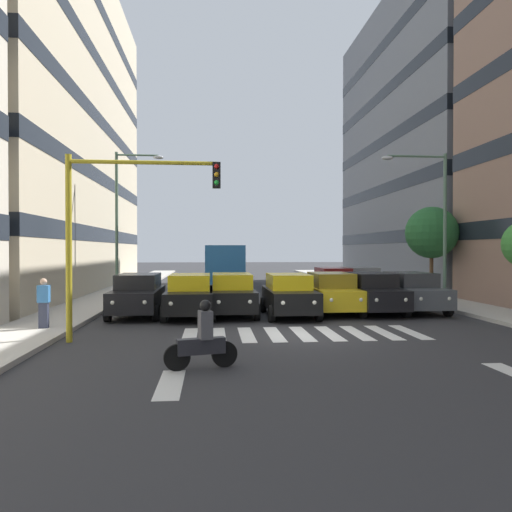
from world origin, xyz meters
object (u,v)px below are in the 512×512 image
object	(u,v)px
car_row2_1	(361,282)
street_lamp_left	(434,211)
car_2	(332,293)
car_5	(190,295)
street_tree_1	(432,233)
pedestrian_waiting	(44,302)
motorcycle_with_rider	(203,340)
car_1	(372,293)
car_4	(232,294)
street_lamp_right	(124,210)
car_6	(138,294)
car_row2_0	(334,283)
traffic_light_gantry	(114,216)
car_3	(289,295)
bus_behind_traffic	(223,262)
car_0	(412,292)

from	to	relation	value
car_row2_1	street_lamp_left	world-z (taller)	street_lamp_left
car_2	car_5	size ratio (longest dim) A/B	1.00
car_row2_1	car_2	bearing A→B (deg)	63.11
street_tree_1	pedestrian_waiting	world-z (taller)	street_tree_1
motorcycle_with_rider	street_tree_1	size ratio (longest dim) A/B	0.34
car_1	car_4	distance (m)	5.99
car_4	street_lamp_left	world-z (taller)	street_lamp_left
car_1	street_lamp_right	bearing A→B (deg)	-30.25
car_6	motorcycle_with_rider	xyz separation A→B (m)	(-2.80, 9.00, -0.24)
car_6	car_row2_0	bearing A→B (deg)	-148.12
car_row2_1	traffic_light_gantry	xyz separation A→B (m)	(11.34, 12.30, 2.83)
car_row2_0	traffic_light_gantry	distance (m)	15.24
car_1	pedestrian_waiting	world-z (taller)	pedestrian_waiting
street_lamp_left	car_6	bearing A→B (deg)	7.78
pedestrian_waiting	car_row2_1	bearing A→B (deg)	-143.01
car_2	car_3	distance (m)	2.13
bus_behind_traffic	car_2	bearing A→B (deg)	106.24
car_3	car_5	world-z (taller)	same
bus_behind_traffic	traffic_light_gantry	size ratio (longest dim) A/B	1.91
car_0	car_6	world-z (taller)	same
car_0	car_6	xyz separation A→B (m)	(11.70, 0.28, 0.00)
car_row2_0	street_tree_1	bearing A→B (deg)	165.96
car_0	car_3	size ratio (longest dim) A/B	1.00
car_6	bus_behind_traffic	world-z (taller)	bus_behind_traffic
bus_behind_traffic	traffic_light_gantry	bearing A→B (deg)	79.72
bus_behind_traffic	car_6	bearing A→B (deg)	75.55
car_4	pedestrian_waiting	bearing A→B (deg)	29.43
car_2	bus_behind_traffic	distance (m)	15.34
car_3	street_lamp_right	world-z (taller)	street_lamp_right
car_row2_0	street_lamp_right	world-z (taller)	street_lamp_right
car_0	car_row2_0	world-z (taller)	same
car_6	street_tree_1	size ratio (longest dim) A/B	0.91
car_0	motorcycle_with_rider	xyz separation A→B (m)	(8.90, 9.28, -0.24)
car_6	street_lamp_left	world-z (taller)	street_lamp_left
car_1	traffic_light_gantry	bearing A→B (deg)	29.58
street_tree_1	street_lamp_right	bearing A→B (deg)	-6.90
car_4	street_tree_1	xyz separation A→B (m)	(-10.89, -4.92, 2.74)
car_5	motorcycle_with_rider	world-z (taller)	car_5
car_0	bus_behind_traffic	size ratio (longest dim) A/B	0.42
car_row2_1	bus_behind_traffic	world-z (taller)	bus_behind_traffic
car_5	car_row2_0	world-z (taller)	same
bus_behind_traffic	motorcycle_with_rider	bearing A→B (deg)	87.52
traffic_light_gantry	car_row2_1	bearing A→B (deg)	-132.68
street_tree_1	car_3	bearing A→B (deg)	32.21
motorcycle_with_rider	traffic_light_gantry	xyz separation A→B (m)	(2.66, -3.51, 3.07)
street_lamp_left	street_tree_1	xyz separation A→B (m)	(-1.26, -2.94, -0.90)
car_6	bus_behind_traffic	size ratio (longest dim) A/B	0.42
car_2	street_lamp_left	xyz separation A→B (m)	(-5.34, -1.67, 3.64)
car_1	car_6	size ratio (longest dim) A/B	1.00
car_5	street_lamp_left	size ratio (longest dim) A/B	0.63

